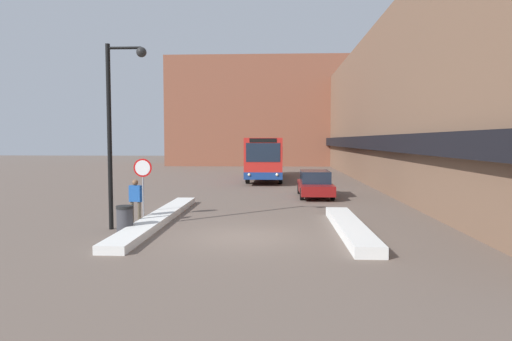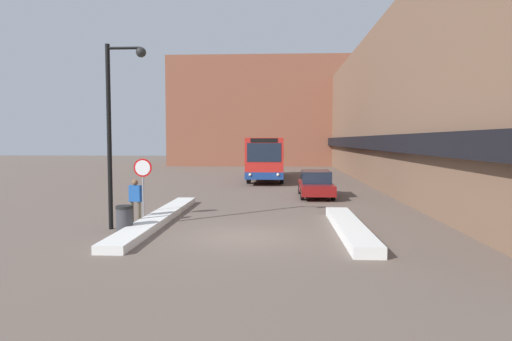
{
  "view_description": "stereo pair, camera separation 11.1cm",
  "coord_description": "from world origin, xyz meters",
  "px_view_note": "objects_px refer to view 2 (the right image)",
  "views": [
    {
      "loc": [
        1.08,
        -14.83,
        3.19
      ],
      "look_at": [
        0.15,
        4.71,
        1.9
      ],
      "focal_mm": 32.0,
      "sensor_mm": 36.0,
      "label": 1
    },
    {
      "loc": [
        1.19,
        -14.83,
        3.19
      ],
      "look_at": [
        0.15,
        4.71,
        1.9
      ],
      "focal_mm": 32.0,
      "sensor_mm": 36.0,
      "label": 2
    }
  ],
  "objects_px": {
    "street_lamp": "(116,116)",
    "trash_bin": "(124,219)",
    "parked_car_front": "(316,184)",
    "pedestrian": "(135,197)",
    "stop_sign": "(143,175)",
    "city_bus": "(267,157)"
  },
  "relations": [
    {
      "from": "street_lamp",
      "to": "pedestrian",
      "type": "relative_size",
      "value": 3.89
    },
    {
      "from": "street_lamp",
      "to": "city_bus",
      "type": "bearing_deg",
      "value": 77.55
    },
    {
      "from": "parked_car_front",
      "to": "trash_bin",
      "type": "distance_m",
      "value": 12.86
    },
    {
      "from": "parked_car_front",
      "to": "pedestrian",
      "type": "xyz_separation_m",
      "value": [
        -7.61,
        -8.6,
        0.27
      ]
    },
    {
      "from": "street_lamp",
      "to": "trash_bin",
      "type": "distance_m",
      "value": 3.67
    },
    {
      "from": "stop_sign",
      "to": "city_bus",
      "type": "bearing_deg",
      "value": 76.37
    },
    {
      "from": "street_lamp",
      "to": "pedestrian",
      "type": "distance_m",
      "value": 3.3
    },
    {
      "from": "street_lamp",
      "to": "stop_sign",
      "type": "bearing_deg",
      "value": 86.65
    },
    {
      "from": "city_bus",
      "to": "street_lamp",
      "type": "bearing_deg",
      "value": -102.45
    },
    {
      "from": "trash_bin",
      "to": "street_lamp",
      "type": "bearing_deg",
      "value": 124.23
    },
    {
      "from": "trash_bin",
      "to": "parked_car_front",
      "type": "bearing_deg",
      "value": 54.98
    },
    {
      "from": "parked_car_front",
      "to": "stop_sign",
      "type": "xyz_separation_m",
      "value": [
        -7.68,
        -7.35,
        1.03
      ]
    },
    {
      "from": "city_bus",
      "to": "pedestrian",
      "type": "relative_size",
      "value": 7.04
    },
    {
      "from": "city_bus",
      "to": "trash_bin",
      "type": "xyz_separation_m",
      "value": [
        -4.25,
        -21.97,
        -1.36
      ]
    },
    {
      "from": "stop_sign",
      "to": "trash_bin",
      "type": "distance_m",
      "value": 3.45
    },
    {
      "from": "city_bus",
      "to": "trash_bin",
      "type": "bearing_deg",
      "value": -100.95
    },
    {
      "from": "street_lamp",
      "to": "pedestrian",
      "type": "height_order",
      "value": "street_lamp"
    },
    {
      "from": "pedestrian",
      "to": "trash_bin",
      "type": "height_order",
      "value": "pedestrian"
    },
    {
      "from": "stop_sign",
      "to": "trash_bin",
      "type": "relative_size",
      "value": 2.58
    },
    {
      "from": "city_bus",
      "to": "trash_bin",
      "type": "relative_size",
      "value": 12.55
    },
    {
      "from": "parked_car_front",
      "to": "street_lamp",
      "type": "distance_m",
      "value": 13.02
    },
    {
      "from": "city_bus",
      "to": "pedestrian",
      "type": "bearing_deg",
      "value": -102.6
    }
  ]
}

